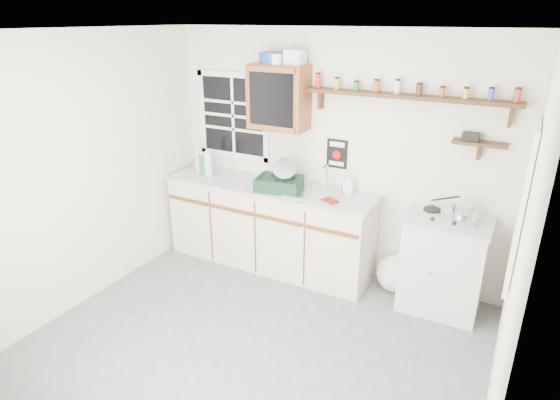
{
  "coord_description": "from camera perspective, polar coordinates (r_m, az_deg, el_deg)",
  "views": [
    {
      "loc": [
        1.73,
        -2.74,
        2.58
      ],
      "look_at": [
        -0.05,
        0.55,
        1.11
      ],
      "focal_mm": 30.0,
      "sensor_mm": 36.0,
      "label": 1
    }
  ],
  "objects": [
    {
      "name": "room",
      "position": [
        3.5,
        -3.6,
        -0.96
      ],
      "size": [
        3.64,
        3.24,
        2.54
      ],
      "color": "#515153",
      "rests_on": "ground"
    },
    {
      "name": "main_cabinet",
      "position": [
        5.11,
        -1.29,
        -3.06
      ],
      "size": [
        2.31,
        0.63,
        0.92
      ],
      "color": "beige",
      "rests_on": "floor"
    },
    {
      "name": "right_cabinet",
      "position": [
        4.61,
        19.29,
        -7.35
      ],
      "size": [
        0.73,
        0.57,
        0.91
      ],
      "color": "beige",
      "rests_on": "floor"
    },
    {
      "name": "sink",
      "position": [
        4.71,
        4.37,
        0.88
      ],
      "size": [
        0.52,
        0.44,
        0.29
      ],
      "color": "#B6B6BA",
      "rests_on": "main_cabinet"
    },
    {
      "name": "upper_cabinet",
      "position": [
        4.82,
        -0.19,
        12.41
      ],
      "size": [
        0.6,
        0.32,
        0.65
      ],
      "color": "brown",
      "rests_on": "wall_back"
    },
    {
      "name": "upper_cabinet_clutter",
      "position": [
        4.77,
        -0.03,
        16.96
      ],
      "size": [
        0.47,
        0.24,
        0.14
      ],
      "color": "#173597",
      "rests_on": "upper_cabinet"
    },
    {
      "name": "spice_shelf",
      "position": [
        4.42,
        15.28,
        12.19
      ],
      "size": [
        1.91,
        0.18,
        0.35
      ],
      "color": "black",
      "rests_on": "wall_back"
    },
    {
      "name": "secondary_shelf",
      "position": [
        4.39,
        22.91,
        6.52
      ],
      "size": [
        0.45,
        0.16,
        0.24
      ],
      "color": "black",
      "rests_on": "wall_back"
    },
    {
      "name": "warning_sign",
      "position": [
        4.82,
        6.95,
        5.61
      ],
      "size": [
        0.22,
        0.02,
        0.3
      ],
      "color": "black",
      "rests_on": "wall_back"
    },
    {
      "name": "window_back",
      "position": [
        5.32,
        -5.69,
        10.16
      ],
      "size": [
        0.93,
        0.03,
        0.98
      ],
      "color": "black",
      "rests_on": "wall_back"
    },
    {
      "name": "window_right",
      "position": [
        3.48,
        27.62,
        -0.11
      ],
      "size": [
        0.03,
        0.78,
        1.08
      ],
      "color": "black",
      "rests_on": "wall_back"
    },
    {
      "name": "water_bottles",
      "position": [
        5.34,
        -9.29,
        4.52
      ],
      "size": [
        0.26,
        0.14,
        0.3
      ],
      "color": "silver",
      "rests_on": "main_cabinet"
    },
    {
      "name": "dish_rack",
      "position": [
        4.78,
        0.08,
        2.45
      ],
      "size": [
        0.51,
        0.42,
        0.34
      ],
      "rotation": [
        0.0,
        0.0,
        0.2
      ],
      "color": "black",
      "rests_on": "main_cabinet"
    },
    {
      "name": "soap_bottle",
      "position": [
        4.75,
        8.4,
        2.01
      ],
      "size": [
        0.1,
        0.1,
        0.2
      ],
      "primitive_type": "imported",
      "rotation": [
        0.0,
        0.0,
        0.08
      ],
      "color": "white",
      "rests_on": "main_cabinet"
    },
    {
      "name": "rag",
      "position": [
        4.52,
        6.0,
        -0.13
      ],
      "size": [
        0.18,
        0.17,
        0.02
      ],
      "primitive_type": "cube",
      "rotation": [
        0.0,
        0.0,
        -0.37
      ],
      "color": "maroon",
      "rests_on": "main_cabinet"
    },
    {
      "name": "hotplate",
      "position": [
        4.39,
        19.61,
        -1.78
      ],
      "size": [
        0.51,
        0.28,
        0.07
      ],
      "rotation": [
        0.0,
        0.0,
        0.02
      ],
      "color": "#B6B6BA",
      "rests_on": "right_cabinet"
    },
    {
      "name": "saucepan",
      "position": [
        4.35,
        21.31,
        -1.03
      ],
      "size": [
        0.39,
        0.28,
        0.18
      ],
      "rotation": [
        0.0,
        0.0,
        -0.68
      ],
      "color": "#B6B6BA",
      "rests_on": "hotplate"
    },
    {
      "name": "trash_bag",
      "position": [
        4.87,
        13.84,
        -8.66
      ],
      "size": [
        0.39,
        0.36,
        0.45
      ],
      "color": "silver",
      "rests_on": "floor"
    }
  ]
}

